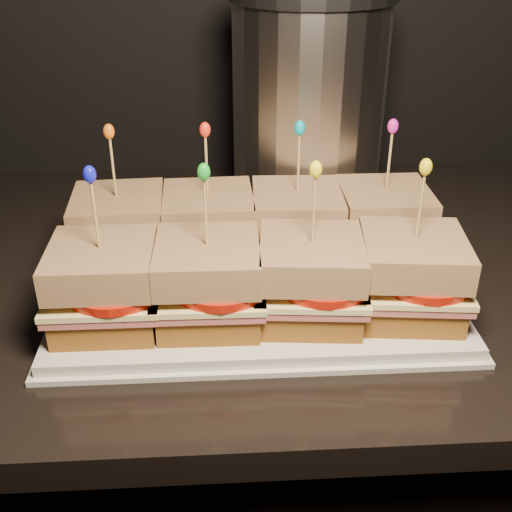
{
  "coord_description": "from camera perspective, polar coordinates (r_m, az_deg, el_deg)",
  "views": [
    {
      "loc": [
        -0.2,
        0.98,
        1.3
      ],
      "look_at": [
        -0.16,
        1.59,
        0.97
      ],
      "focal_mm": 45.0,
      "sensor_mm": 36.0,
      "label": 1
    }
  ],
  "objects": [
    {
      "name": "cabinet",
      "position": [
        1.19,
        18.94,
        -20.0
      ],
      "size": [
        2.53,
        0.61,
        0.88
      ],
      "primitive_type": "cube",
      "color": "black",
      "rests_on": "ground"
    },
    {
      "name": "platter",
      "position": [
        0.72,
        0.0,
        -3.2
      ],
      "size": [
        0.43,
        0.27,
        0.02
      ],
      "primitive_type": "cube",
      "color": "silver",
      "rests_on": "granite_slab"
    },
    {
      "name": "platter_rim",
      "position": [
        0.72,
        0.0,
        -3.6
      ],
      "size": [
        0.44,
        0.28,
        0.01
      ],
      "primitive_type": "cube",
      "color": "silver",
      "rests_on": "granite_slab"
    },
    {
      "name": "sandwich_0_bread_bot",
      "position": [
        0.77,
        -11.77,
        0.37
      ],
      "size": [
        0.1,
        0.1,
        0.03
      ],
      "primitive_type": "cube",
      "rotation": [
        0.0,
        0.0,
        0.05
      ],
      "color": "#623411",
      "rests_on": "platter"
    },
    {
      "name": "sandwich_0_ham",
      "position": [
        0.76,
        -11.9,
        1.55
      ],
      "size": [
        0.11,
        0.11,
        0.01
      ],
      "primitive_type": "cube",
      "rotation": [
        0.0,
        0.0,
        0.05
      ],
      "color": "#B85557",
      "rests_on": "sandwich_0_bread_bot"
    },
    {
      "name": "sandwich_0_cheese",
      "position": [
        0.76,
        -11.95,
        2.01
      ],
      "size": [
        0.12,
        0.11,
        0.01
      ],
      "primitive_type": "cube",
      "rotation": [
        0.0,
        0.0,
        0.05
      ],
      "color": "#FFF49E",
      "rests_on": "sandwich_0_ham"
    },
    {
      "name": "sandwich_0_tomato",
      "position": [
        0.75,
        -11.16,
        2.35
      ],
      "size": [
        0.1,
        0.1,
        0.01
      ],
      "primitive_type": "cylinder",
      "color": "red",
      "rests_on": "sandwich_0_cheese"
    },
    {
      "name": "sandwich_0_bread_top",
      "position": [
        0.75,
        -12.18,
        4.01
      ],
      "size": [
        0.11,
        0.11,
        0.03
      ],
      "primitive_type": "cube",
      "rotation": [
        0.0,
        0.0,
        0.05
      ],
      "color": "#582A12",
      "rests_on": "sandwich_0_tomato"
    },
    {
      "name": "sandwich_0_pick",
      "position": [
        0.73,
        -12.56,
        7.38
      ],
      "size": [
        0.0,
        0.0,
        0.09
      ],
      "primitive_type": "cylinder",
      "color": "tan",
      "rests_on": "sandwich_0_bread_top"
    },
    {
      "name": "sandwich_0_frill",
      "position": [
        0.71,
        -12.95,
        10.74
      ],
      "size": [
        0.01,
        0.01,
        0.02
      ],
      "primitive_type": "ellipsoid",
      "color": "orange",
      "rests_on": "sandwich_0_pick"
    },
    {
      "name": "sandwich_1_bread_bot",
      "position": [
        0.76,
        -4.13,
        0.6
      ],
      "size": [
        0.1,
        0.1,
        0.03
      ],
      "primitive_type": "cube",
      "rotation": [
        0.0,
        0.0,
        0.03
      ],
      "color": "#623411",
      "rests_on": "platter"
    },
    {
      "name": "sandwich_1_ham",
      "position": [
        0.75,
        -4.17,
        1.79
      ],
      "size": [
        0.11,
        0.11,
        0.01
      ],
      "primitive_type": "cube",
      "rotation": [
        0.0,
        0.0,
        0.03
      ],
      "color": "#B85557",
      "rests_on": "sandwich_1_bread_bot"
    },
    {
      "name": "sandwich_1_cheese",
      "position": [
        0.75,
        -4.19,
        2.26
      ],
      "size": [
        0.11,
        0.11,
        0.01
      ],
      "primitive_type": "cube",
      "rotation": [
        0.0,
        0.0,
        0.03
      ],
      "color": "#FFF49E",
      "rests_on": "sandwich_1_ham"
    },
    {
      "name": "sandwich_1_tomato",
      "position": [
        0.74,
        -3.29,
        2.6
      ],
      "size": [
        0.1,
        0.1,
        0.01
      ],
      "primitive_type": "cylinder",
      "color": "red",
      "rests_on": "sandwich_1_cheese"
    },
    {
      "name": "sandwich_1_bread_top",
      "position": [
        0.74,
        -4.27,
        4.29
      ],
      "size": [
        0.1,
        0.1,
        0.03
      ],
      "primitive_type": "cube",
      "rotation": [
        0.0,
        0.0,
        0.03
      ],
      "color": "#582A12",
      "rests_on": "sandwich_1_tomato"
    },
    {
      "name": "sandwich_1_pick",
      "position": [
        0.72,
        -4.41,
        7.72
      ],
      "size": [
        0.0,
        0.0,
        0.09
      ],
      "primitive_type": "cylinder",
      "color": "tan",
      "rests_on": "sandwich_1_bread_top"
    },
    {
      "name": "sandwich_1_frill",
      "position": [
        0.7,
        -4.55,
        11.13
      ],
      "size": [
        0.01,
        0.01,
        0.02
      ],
      "primitive_type": "ellipsoid",
      "color": "red",
      "rests_on": "sandwich_1_pick"
    },
    {
      "name": "sandwich_2_bread_bot",
      "position": [
        0.77,
        3.55,
        0.82
      ],
      "size": [
        0.1,
        0.1,
        0.03
      ],
      "primitive_type": "cube",
      "rotation": [
        0.0,
        0.0,
        -0.04
      ],
      "color": "#623411",
      "rests_on": "platter"
    },
    {
      "name": "sandwich_2_ham",
      "position": [
        0.76,
        3.59,
        2.0
      ],
      "size": [
        0.11,
        0.11,
        0.01
      ],
      "primitive_type": "cube",
      "rotation": [
        0.0,
        0.0,
        -0.04
      ],
      "color": "#B85557",
      "rests_on": "sandwich_2_bread_bot"
    },
    {
      "name": "sandwich_2_cheese",
      "position": [
        0.76,
        3.61,
        2.48
      ],
      "size": [
        0.12,
        0.11,
        0.01
      ],
      "primitive_type": "cube",
      "rotation": [
        0.0,
        0.0,
        -0.04
      ],
      "color": "#FFF49E",
      "rests_on": "sandwich_2_ham"
    },
    {
      "name": "sandwich_2_tomato",
      "position": [
        0.75,
        4.59,
        2.81
      ],
      "size": [
        0.1,
        0.1,
        0.01
      ],
      "primitive_type": "cylinder",
      "color": "red",
      "rests_on": "sandwich_2_cheese"
    },
    {
      "name": "sandwich_2_bread_top",
      "position": [
        0.74,
        3.68,
        4.5
      ],
      "size": [
        0.1,
        0.1,
        0.03
      ],
      "primitive_type": "cube",
      "rotation": [
        0.0,
        0.0,
        -0.04
      ],
      "color": "#582A12",
      "rests_on": "sandwich_2_tomato"
    },
    {
      "name": "sandwich_2_pick",
      "position": [
        0.72,
        3.79,
        7.9
      ],
      "size": [
        0.0,
        0.0,
        0.09
      ],
      "primitive_type": "cylinder",
      "color": "tan",
      "rests_on": "sandwich_2_bread_top"
    },
    {
      "name": "sandwich_2_frill",
      "position": [
        0.71,
        3.91,
        11.29
      ],
      "size": [
        0.01,
        0.01,
        0.02
      ],
      "primitive_type": "ellipsoid",
      "color": "#05A6BD",
      "rests_on": "sandwich_2_pick"
    },
    {
      "name": "sandwich_3_bread_bot",
      "position": [
        0.78,
        11.0,
        1.01
      ],
      "size": [
        0.1,
        0.1,
        0.03
      ],
      "primitive_type": "cube",
      "rotation": [
        0.0,
        0.0,
        -0.01
      ],
      "color": "#623411",
      "rests_on": "platter"
    },
    {
      "name": "sandwich_3_ham",
      "position": [
        0.78,
        11.12,
        2.17
      ],
      "size": [
        0.11,
        0.11,
        0.01
      ],
      "primitive_type": "cube",
      "rotation": [
        0.0,
        0.0,
        -0.01
      ],
      "color": "#B85557",
      "rests_on": "sandwich_3_bread_bot"
    },
    {
      "name": "sandwich_3_cheese",
      "position": [
        0.77,
        11.17,
        2.64
      ],
      "size": [
        0.11,
        0.11,
        0.01
      ],
      "primitive_type": "cube",
      "rotation": [
        0.0,
        0.0,
        -0.01
      ],
      "color": "#FFF49E",
      "rests_on": "sandwich_3_ham"
    },
    {
      "name": "sandwich_3_tomato",
      "position": [
        0.77,
        12.19,
        2.95
      ],
      "size": [
        0.1,
        0.1,
        0.01
      ],
      "primitive_type": "cylinder",
      "color": "red",
      "rests_on": "sandwich_3_cheese"
    },
    {
      "name": "sandwich_3_bread_top",
      "position": [
        0.76,
        11.38,
        4.61
      ],
      "size": [
        0.1,
        0.1,
        0.03
      ],
      "primitive_type": "cube",
      "rotation": [
        0.0,
        0.0,
        -0.01
      ],
      "color": "#582A12",
      "rests_on": "sandwich_3_tomato"
    },
    {
      "name": "sandwich_3_pick",
      "position": [
        0.74,
        11.73,
        7.92
      ],
      "size": [
        0.0,
        0.0,
        0.09
      ],
      "primitive_type": "cylinder",
      "color": "tan",
      "rests_on": "sandwich_3_bread_top"
    },
    {
      "name": "sandwich_3_frill",
      "position": [
        0.73,
        12.08,
        11.22
      ],
      "size": [
        0.01,
        0.01,
        0.02
      ],
      "primitive_type": "ellipsoid",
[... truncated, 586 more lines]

